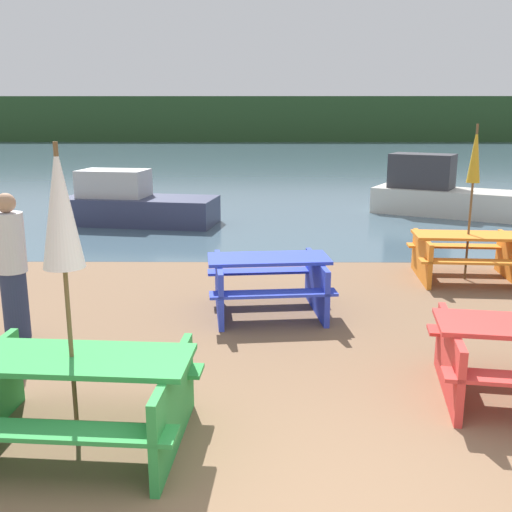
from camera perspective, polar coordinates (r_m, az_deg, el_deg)
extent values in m
cube|color=#425B6B|center=(35.61, 1.41, 9.30)|extent=(60.00, 50.00, 0.00)
cube|color=#284723|center=(55.51, 1.10, 12.90)|extent=(80.00, 1.60, 4.00)
cube|color=green|center=(5.05, -17.13, -9.34)|extent=(1.94, 0.83, 0.04)
cube|color=green|center=(4.73, -19.33, -15.49)|extent=(1.91, 0.41, 0.04)
cube|color=green|center=(5.65, -14.86, -10.27)|extent=(1.91, 0.41, 0.04)
cube|color=green|center=(4.98, -7.85, -13.98)|extent=(0.16, 1.38, 0.72)
cube|color=red|center=(6.10, 17.91, -9.32)|extent=(0.28, 1.37, 0.70)
cube|color=blue|center=(7.95, 1.20, -0.25)|extent=(1.67, 0.86, 0.04)
cube|color=blue|center=(7.51, 1.67, -3.61)|extent=(1.62, 0.45, 0.04)
cube|color=blue|center=(8.56, 0.76, -1.45)|extent=(1.62, 0.45, 0.04)
cube|color=blue|center=(8.01, -3.53, -3.05)|extent=(0.21, 1.38, 0.73)
cube|color=blue|center=(8.16, 5.81, -2.78)|extent=(0.21, 1.38, 0.73)
cube|color=orange|center=(10.17, 19.56, 1.85)|extent=(1.74, 0.82, 0.04)
cube|color=orange|center=(9.71, 20.24, -0.52)|extent=(1.71, 0.40, 0.04)
cube|color=orange|center=(10.74, 18.70, 0.90)|extent=(1.71, 0.40, 0.04)
cube|color=orange|center=(10.08, 15.51, -0.12)|extent=(0.17, 1.38, 0.70)
cube|color=orange|center=(10.45, 23.15, -0.26)|extent=(0.17, 1.38, 0.70)
cylinder|color=brown|center=(10.08, 19.79, 4.71)|extent=(0.04, 0.04, 2.47)
cone|color=gold|center=(10.00, 20.16, 9.16)|extent=(0.20, 0.20, 0.90)
cylinder|color=brown|center=(4.89, -17.52, -4.11)|extent=(0.04, 0.04, 2.44)
cone|color=white|center=(4.72, -18.16, 4.55)|extent=(0.32, 0.32, 0.95)
cube|color=#333856|center=(14.80, -10.91, 4.28)|extent=(3.81, 2.02, 0.65)
cube|color=#B2B2B2|center=(14.95, -13.38, 6.76)|extent=(1.74, 1.26, 0.65)
cube|color=beige|center=(16.59, 17.58, 4.92)|extent=(3.86, 2.92, 0.68)
cube|color=#333338|center=(16.64, 15.53, 7.82)|extent=(1.87, 1.59, 0.90)
cylinder|color=#283351|center=(7.69, -21.92, -4.38)|extent=(0.30, 0.30, 0.82)
cylinder|color=silver|center=(7.50, -22.43, 1.18)|extent=(0.35, 0.35, 0.70)
sphere|color=tan|center=(7.42, -22.76, 4.68)|extent=(0.23, 0.23, 0.23)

